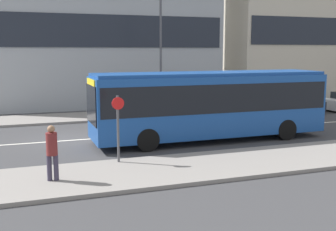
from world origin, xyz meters
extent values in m
plane|color=#3A3A3D|center=(0.00, 0.00, 0.00)|extent=(120.00, 120.00, 0.00)
cube|color=gray|center=(0.00, -6.25, 0.07)|extent=(44.00, 3.50, 0.13)
cube|color=gray|center=(0.00, 6.25, 0.07)|extent=(44.00, 3.50, 0.13)
cube|color=silver|center=(0.00, 0.00, 0.00)|extent=(41.80, 0.16, 0.01)
cube|color=#1E232D|center=(3.75, 9.47, 5.41)|extent=(16.56, 0.08, 2.20)
cube|color=#1E232D|center=(21.92, 9.47, 5.65)|extent=(14.32, 0.08, 2.20)
cube|color=#194793|center=(5.87, -2.08, 1.65)|extent=(10.79, 2.51, 2.68)
cube|color=black|center=(5.87, -2.08, 2.05)|extent=(10.57, 2.54, 1.23)
cube|color=#194793|center=(5.87, -2.08, 3.06)|extent=(10.63, 2.31, 0.14)
cube|color=black|center=(0.46, -2.08, 1.89)|extent=(0.05, 2.21, 1.61)
cube|color=yellow|center=(0.46, -2.08, 2.78)|extent=(0.04, 1.76, 0.32)
cylinder|color=black|center=(2.53, -3.22, 0.48)|extent=(0.96, 0.28, 0.96)
cylinder|color=black|center=(2.53, -0.93, 0.48)|extent=(0.96, 0.28, 0.96)
cylinder|color=black|center=(9.22, -3.22, 0.48)|extent=(0.96, 0.28, 0.96)
cylinder|color=black|center=(9.22, -0.93, 0.48)|extent=(0.96, 0.28, 0.96)
cube|color=black|center=(14.16, 3.22, 0.49)|extent=(4.11, 1.69, 0.68)
cube|color=#21262B|center=(14.04, 3.22, 1.12)|extent=(2.26, 1.48, 0.59)
cylinder|color=black|center=(15.44, 2.46, 0.30)|extent=(0.60, 0.18, 0.60)
cylinder|color=black|center=(15.44, 3.97, 0.30)|extent=(0.60, 0.18, 0.60)
cylinder|color=black|center=(12.89, 2.46, 0.30)|extent=(0.60, 0.18, 0.60)
cylinder|color=black|center=(12.89, 3.97, 0.30)|extent=(0.60, 0.18, 0.60)
cylinder|color=black|center=(18.05, 4.25, 0.30)|extent=(0.60, 0.18, 0.60)
cylinder|color=#383347|center=(-1.58, -6.36, 0.53)|extent=(0.15, 0.15, 0.80)
cylinder|color=#383347|center=(-1.38, -6.39, 0.53)|extent=(0.15, 0.15, 0.80)
cylinder|color=maroon|center=(-1.48, -6.38, 1.28)|extent=(0.34, 0.34, 0.70)
sphere|color=#936B4C|center=(-1.48, -6.38, 1.75)|extent=(0.23, 0.23, 0.23)
cylinder|color=#4C4C51|center=(0.92, -4.91, 1.33)|extent=(0.09, 0.09, 2.40)
cylinder|color=red|center=(0.92, -4.97, 2.26)|extent=(0.44, 0.03, 0.44)
cylinder|color=#4C4C51|center=(6.03, 5.42, 4.09)|extent=(0.14, 0.14, 7.92)
camera|label=1|loc=(-2.35, -19.38, 4.11)|focal=45.00mm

